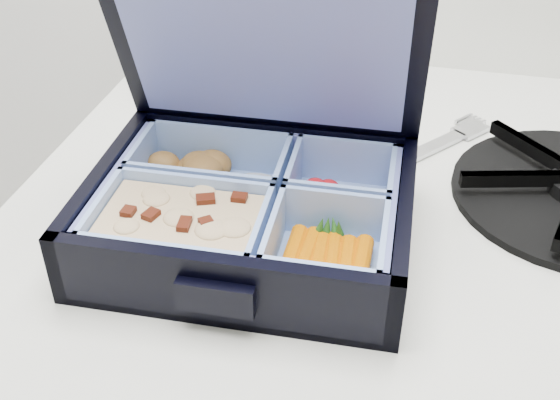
% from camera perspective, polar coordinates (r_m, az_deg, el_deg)
% --- Properties ---
extents(bento_box, '(0.23, 0.18, 0.05)m').
position_cam_1_polar(bento_box, '(0.50, -2.44, -1.02)').
color(bento_box, black).
rests_on(bento_box, stove).
extents(burner_grate_rear, '(0.17, 0.17, 0.02)m').
position_cam_1_polar(burner_grate_rear, '(0.75, -6.30, 10.54)').
color(burner_grate_rear, black).
rests_on(burner_grate_rear, stove).
extents(fork, '(0.14, 0.16, 0.01)m').
position_cam_1_polar(fork, '(0.61, 9.83, 3.09)').
color(fork, '#B2B2B9').
rests_on(fork, stove).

